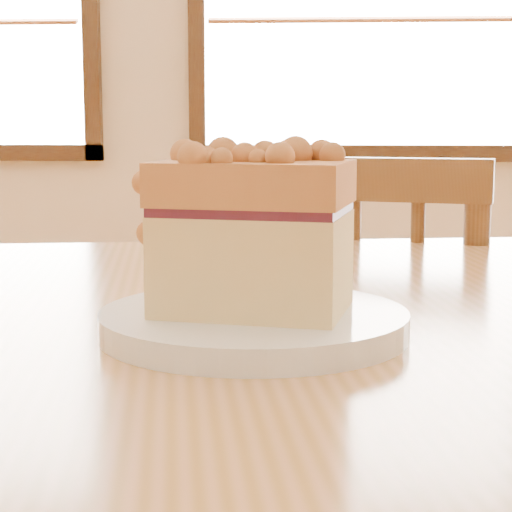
% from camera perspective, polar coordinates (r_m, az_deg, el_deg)
% --- Properties ---
extents(cafe_table_main, '(1.41, 1.05, 0.75)m').
position_cam_1_polar(cafe_table_main, '(0.77, 6.15, -9.81)').
color(cafe_table_main, '#BD7E49').
rests_on(cafe_table_main, ground).
extents(cafe_chair_main, '(0.48, 0.48, 0.87)m').
position_cam_1_polar(cafe_chair_main, '(1.39, 7.22, -11.08)').
color(cafe_chair_main, brown).
rests_on(cafe_chair_main, ground).
extents(plate, '(0.22, 0.22, 0.02)m').
position_cam_1_polar(plate, '(0.64, -0.15, -4.40)').
color(plate, white).
rests_on(plate, cafe_table_main).
extents(cake_slice, '(0.16, 0.12, 0.13)m').
position_cam_1_polar(cake_slice, '(0.63, -0.12, 1.80)').
color(cake_slice, tan).
rests_on(cake_slice, plate).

